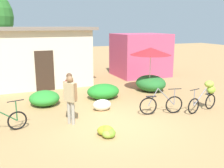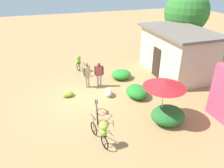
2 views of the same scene
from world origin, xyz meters
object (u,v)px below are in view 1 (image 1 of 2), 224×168
object	(u,v)px
bicycle_center_loaded	(207,93)
produce_sack	(102,105)
person_vendor	(70,90)
person_bystander	(70,95)
market_umbrella	(151,51)
building_low	(40,56)
shop_pink	(140,55)
banana_pile_on_ground	(107,132)
bicycle_near_pile	(161,105)

from	to	relation	value
bicycle_center_loaded	produce_sack	bearing A→B (deg)	158.19
person_vendor	person_bystander	distance (m)	0.73
market_umbrella	person_bystander	xyz separation A→B (m)	(-4.49, -2.55, -1.01)
produce_sack	bicycle_center_loaded	bearing A→B (deg)	-21.81
market_umbrella	bicycle_center_loaded	distance (m)	3.47
building_low	bicycle_center_loaded	bearing A→B (deg)	-52.67
shop_pink	produce_sack	size ratio (longest dim) A/B	4.57
shop_pink	produce_sack	world-z (taller)	shop_pink
bicycle_center_loaded	produce_sack	world-z (taller)	bicycle_center_loaded
produce_sack	person_bystander	size ratio (longest dim) A/B	0.43
market_umbrella	person_bystander	bearing A→B (deg)	-150.44
banana_pile_on_ground	person_bystander	distance (m)	1.77
building_low	market_umbrella	xyz separation A→B (m)	(4.64, -3.80, 0.43)
produce_sack	person_bystander	bearing A→B (deg)	-147.67
bicycle_near_pile	shop_pink	bearing A→B (deg)	67.59
building_low	banana_pile_on_ground	size ratio (longest dim) A/B	7.30
person_vendor	building_low	bearing A→B (deg)	92.99
bicycle_center_loaded	person_bystander	world-z (taller)	person_bystander
shop_pink	bicycle_center_loaded	size ratio (longest dim) A/B	2.03
person_bystander	bicycle_near_pile	bearing A→B (deg)	-5.15
building_low	banana_pile_on_ground	world-z (taller)	building_low
person_vendor	market_umbrella	bearing A→B (deg)	22.85
bicycle_center_loaded	bicycle_near_pile	bearing A→B (deg)	170.83
building_low	bicycle_center_loaded	distance (m)	8.78
person_bystander	building_low	bearing A→B (deg)	91.31
bicycle_near_pile	building_low	bearing A→B (deg)	117.45
person_vendor	person_bystander	world-z (taller)	person_bystander
market_umbrella	person_bystander	distance (m)	5.26
shop_pink	banana_pile_on_ground	distance (m)	9.64
banana_pile_on_ground	person_bystander	world-z (taller)	person_bystander
bicycle_center_loaded	banana_pile_on_ground	bearing A→B (deg)	-170.26
banana_pile_on_ground	produce_sack	distance (m)	2.34
person_vendor	bicycle_center_loaded	bearing A→B (deg)	-14.70
building_low	bicycle_near_pile	size ratio (longest dim) A/B	3.41
market_umbrella	person_vendor	size ratio (longest dim) A/B	1.37
produce_sack	person_vendor	distance (m)	1.49
bicycle_center_loaded	person_bystander	size ratio (longest dim) A/B	0.97
shop_pink	market_umbrella	xyz separation A→B (m)	(-1.65, -4.02, 0.67)
building_low	bicycle_center_loaded	xyz separation A→B (m)	(5.29, -6.94, -0.88)
bicycle_center_loaded	person_bystander	bearing A→B (deg)	173.41
market_umbrella	produce_sack	distance (m)	3.92
market_umbrella	person_bystander	size ratio (longest dim) A/B	1.34
produce_sack	banana_pile_on_ground	bearing A→B (deg)	-106.32
shop_pink	bicycle_center_loaded	xyz separation A→B (m)	(-0.99, -7.16, -0.64)
bicycle_near_pile	person_bystander	bearing A→B (deg)	174.85
building_low	banana_pile_on_ground	xyz separation A→B (m)	(0.91, -7.70, -1.43)
building_low	shop_pink	bearing A→B (deg)	2.00
bicycle_near_pile	person_vendor	distance (m)	3.37
bicycle_near_pile	bicycle_center_loaded	world-z (taller)	bicycle_center_loaded
person_vendor	bicycle_near_pile	bearing A→B (deg)	-17.81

